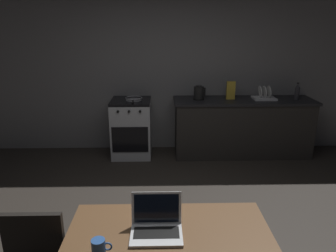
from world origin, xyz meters
name	(u,v)px	position (x,y,z in m)	size (l,w,h in m)	color
ground_plane	(173,246)	(0.00, 0.00, 0.00)	(12.00, 12.00, 0.00)	#2D2823
back_wall	(186,69)	(0.30, 2.61, 1.32)	(6.40, 0.10, 2.64)	slate
kitchen_counter	(242,127)	(1.18, 2.26, 0.45)	(2.16, 0.64, 0.90)	#282623
stove_oven	(132,128)	(-0.57, 2.26, 0.45)	(0.60, 0.62, 0.90)	#B7BABF
laptop	(156,226)	(-0.14, -0.83, 0.80)	(0.32, 0.27, 0.22)	silver
electric_kettle	(199,93)	(0.48, 2.26, 1.00)	(0.18, 0.16, 0.22)	black
bottle	(297,92)	(1.97, 2.21, 1.02)	(0.07, 0.07, 0.26)	#2D2D33
frying_pan	(134,99)	(-0.52, 2.23, 0.92)	(0.26, 0.43, 0.05)	gray
coffee_mug	(99,247)	(-0.46, -1.03, 0.80)	(0.12, 0.08, 0.10)	#264C8C
cereal_box	(231,90)	(0.97, 2.28, 1.03)	(0.13, 0.05, 0.28)	gold
dish_rack	(264,96)	(1.49, 2.26, 0.94)	(0.34, 0.26, 0.21)	silver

